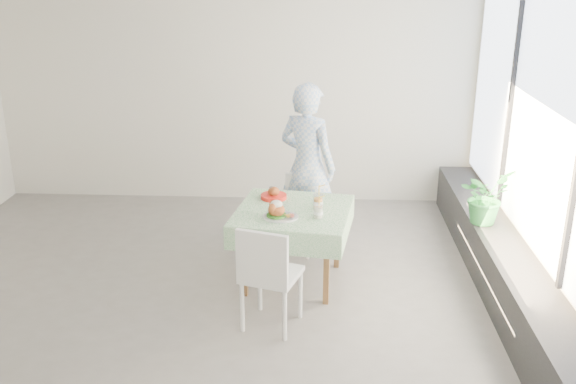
# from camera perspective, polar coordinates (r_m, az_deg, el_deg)

# --- Properties ---
(floor) EXTENTS (6.00, 6.00, 0.00)m
(floor) POSITION_cam_1_polar(r_m,az_deg,el_deg) (6.26, -7.47, -8.37)
(floor) COLOR slate
(floor) RESTS_ON ground
(wall_back) EXTENTS (6.00, 0.02, 2.80)m
(wall_back) POSITION_cam_1_polar(r_m,az_deg,el_deg) (8.14, -4.82, 8.83)
(wall_back) COLOR silver
(wall_back) RESTS_ON ground
(wall_front) EXTENTS (6.00, 0.02, 2.80)m
(wall_front) POSITION_cam_1_polar(r_m,az_deg,el_deg) (3.47, -15.71, -7.21)
(wall_front) COLOR silver
(wall_front) RESTS_ON ground
(wall_right) EXTENTS (0.02, 5.00, 2.80)m
(wall_right) POSITION_cam_1_polar(r_m,az_deg,el_deg) (5.95, 21.65, 3.42)
(wall_right) COLOR silver
(wall_right) RESTS_ON ground
(window_pane) EXTENTS (0.01, 4.80, 2.18)m
(window_pane) POSITION_cam_1_polar(r_m,az_deg,el_deg) (5.88, 21.68, 5.77)
(window_pane) COLOR #D1E0F9
(window_pane) RESTS_ON ground
(window_ledge) EXTENTS (0.40, 4.80, 0.50)m
(window_ledge) POSITION_cam_1_polar(r_m,az_deg,el_deg) (6.29, 18.60, -6.61)
(window_ledge) COLOR black
(window_ledge) RESTS_ON ground
(cafe_table) EXTENTS (1.18, 1.18, 0.74)m
(cafe_table) POSITION_cam_1_polar(r_m,az_deg,el_deg) (6.13, 0.44, -4.03)
(cafe_table) COLOR brown
(cafe_table) RESTS_ON ground
(chair_far) EXTENTS (0.47, 0.47, 0.81)m
(chair_far) POSITION_cam_1_polar(r_m,az_deg,el_deg) (6.86, 0.90, -3.27)
(chair_far) COLOR white
(chair_far) RESTS_ON ground
(chair_near) EXTENTS (0.55, 0.55, 0.94)m
(chair_near) POSITION_cam_1_polar(r_m,az_deg,el_deg) (5.47, -1.53, -9.15)
(chair_near) COLOR white
(chair_near) RESTS_ON ground
(diner) EXTENTS (0.78, 0.70, 1.79)m
(diner) POSITION_cam_1_polar(r_m,az_deg,el_deg) (6.81, 1.73, 2.33)
(diner) COLOR #93B9EC
(diner) RESTS_ON ground
(main_dish) EXTENTS (0.33, 0.33, 0.17)m
(main_dish) POSITION_cam_1_polar(r_m,az_deg,el_deg) (5.81, -0.86, -1.81)
(main_dish) COLOR white
(main_dish) RESTS_ON cafe_table
(juice_cup_orange) EXTENTS (0.10, 0.10, 0.27)m
(juice_cup_orange) POSITION_cam_1_polar(r_m,az_deg,el_deg) (6.04, 2.70, -0.88)
(juice_cup_orange) COLOR white
(juice_cup_orange) RESTS_ON cafe_table
(juice_cup_lemonade) EXTENTS (0.09, 0.09, 0.25)m
(juice_cup_lemonade) POSITION_cam_1_polar(r_m,az_deg,el_deg) (5.82, 2.71, -1.77)
(juice_cup_lemonade) COLOR white
(juice_cup_lemonade) RESTS_ON cafe_table
(second_dish) EXTENTS (0.25, 0.25, 0.12)m
(second_dish) POSITION_cam_1_polar(r_m,az_deg,el_deg) (6.29, -1.28, -0.27)
(second_dish) COLOR red
(second_dish) RESTS_ON cafe_table
(potted_plant) EXTENTS (0.65, 0.64, 0.54)m
(potted_plant) POSITION_cam_1_polar(r_m,az_deg,el_deg) (6.56, 17.11, -0.37)
(potted_plant) COLOR #277635
(potted_plant) RESTS_ON window_ledge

